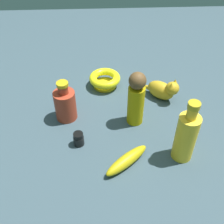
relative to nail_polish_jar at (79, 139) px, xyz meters
name	(u,v)px	position (x,y,z in m)	size (l,w,h in m)	color
ground	(112,121)	(0.10, -0.11, -0.02)	(2.00, 2.00, 0.00)	#384C56
nail_polish_jar	(79,139)	(0.00, 0.00, 0.00)	(0.03, 0.03, 0.05)	black
person_figure_adult	(136,98)	(0.10, -0.19, 0.08)	(0.07, 0.07, 0.20)	#B89F09
bottle_tall	(186,136)	(-0.06, -0.32, 0.07)	(0.06, 0.06, 0.22)	yellow
cat_figurine	(163,89)	(0.22, -0.31, 0.02)	(0.12, 0.12, 0.10)	gold
bottle_short	(65,104)	(0.13, 0.05, 0.04)	(0.08, 0.08, 0.15)	#AC3922
bowl	(105,79)	(0.31, -0.09, 0.01)	(0.13, 0.13, 0.05)	gold
banana	(127,160)	(-0.09, -0.15, 0.00)	(0.16, 0.04, 0.04)	gold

